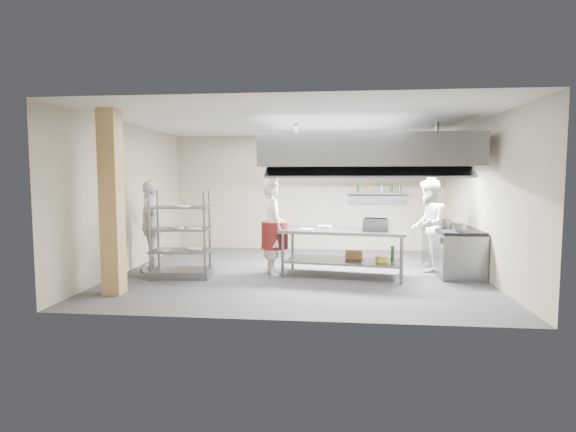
# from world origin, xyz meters

# --- Properties ---
(floor) EXTENTS (7.00, 7.00, 0.00)m
(floor) POSITION_xyz_m (0.00, 0.00, 0.00)
(floor) COLOR #29292B
(floor) RESTS_ON ground
(ceiling) EXTENTS (7.00, 7.00, 0.00)m
(ceiling) POSITION_xyz_m (0.00, 0.00, 3.00)
(ceiling) COLOR silver
(ceiling) RESTS_ON wall_back
(wall_back) EXTENTS (7.00, 0.00, 7.00)m
(wall_back) POSITION_xyz_m (0.00, 3.00, 1.50)
(wall_back) COLOR gray
(wall_back) RESTS_ON ground
(wall_left) EXTENTS (0.00, 6.00, 6.00)m
(wall_left) POSITION_xyz_m (-3.50, 0.00, 1.50)
(wall_left) COLOR gray
(wall_left) RESTS_ON ground
(wall_right) EXTENTS (0.00, 6.00, 6.00)m
(wall_right) POSITION_xyz_m (3.50, 0.00, 1.50)
(wall_right) COLOR gray
(wall_right) RESTS_ON ground
(column) EXTENTS (0.30, 0.30, 3.00)m
(column) POSITION_xyz_m (-2.90, -1.90, 1.50)
(column) COLOR tan
(column) RESTS_ON floor
(exhaust_hood) EXTENTS (4.00, 2.50, 0.60)m
(exhaust_hood) POSITION_xyz_m (1.30, 0.40, 2.40)
(exhaust_hood) COLOR slate
(exhaust_hood) RESTS_ON ceiling
(hood_strip_a) EXTENTS (1.60, 0.12, 0.04)m
(hood_strip_a) POSITION_xyz_m (0.40, 0.40, 2.08)
(hood_strip_a) COLOR white
(hood_strip_a) RESTS_ON exhaust_hood
(hood_strip_b) EXTENTS (1.60, 0.12, 0.04)m
(hood_strip_b) POSITION_xyz_m (2.20, 0.40, 2.08)
(hood_strip_b) COLOR white
(hood_strip_b) RESTS_ON exhaust_hood
(wall_shelf) EXTENTS (1.50, 0.28, 0.04)m
(wall_shelf) POSITION_xyz_m (1.80, 2.84, 1.50)
(wall_shelf) COLOR slate
(wall_shelf) RESTS_ON wall_back
(island) EXTENTS (2.47, 1.31, 0.91)m
(island) POSITION_xyz_m (0.86, -0.20, 0.46)
(island) COLOR gray
(island) RESTS_ON floor
(island_worktop) EXTENTS (2.47, 1.31, 0.06)m
(island_worktop) POSITION_xyz_m (0.86, -0.20, 0.88)
(island_worktop) COLOR slate
(island_worktop) RESTS_ON island
(island_undershelf) EXTENTS (2.27, 1.18, 0.04)m
(island_undershelf) POSITION_xyz_m (0.86, -0.20, 0.30)
(island_undershelf) COLOR slate
(island_undershelf) RESTS_ON island
(pass_rack) EXTENTS (1.17, 0.76, 1.67)m
(pass_rack) POSITION_xyz_m (-2.22, -0.60, 0.83)
(pass_rack) COLOR slate
(pass_rack) RESTS_ON floor
(cooking_range) EXTENTS (0.80, 2.00, 0.84)m
(cooking_range) POSITION_xyz_m (3.08, 0.50, 0.42)
(cooking_range) COLOR slate
(cooking_range) RESTS_ON floor
(range_top) EXTENTS (0.78, 1.96, 0.06)m
(range_top) POSITION_xyz_m (3.08, 0.50, 0.87)
(range_top) COLOR black
(range_top) RESTS_ON cooking_range
(chef_head) EXTENTS (0.68, 0.80, 1.87)m
(chef_head) POSITION_xyz_m (-0.51, -0.19, 0.93)
(chef_head) COLOR white
(chef_head) RESTS_ON floor
(chef_line) EXTENTS (0.95, 1.08, 1.87)m
(chef_line) POSITION_xyz_m (2.60, 0.47, 0.94)
(chef_line) COLOR silver
(chef_line) RESTS_ON floor
(chef_plating) EXTENTS (0.68, 1.16, 1.86)m
(chef_plating) POSITION_xyz_m (-3.00, -0.09, 0.93)
(chef_plating) COLOR white
(chef_plating) RESTS_ON floor
(griddle) EXTENTS (0.54, 0.46, 0.23)m
(griddle) POSITION_xyz_m (1.49, -0.26, 1.03)
(griddle) COLOR slate
(griddle) RESTS_ON island_worktop
(wicker_basket) EXTENTS (0.35, 0.26, 0.14)m
(wicker_basket) POSITION_xyz_m (1.08, -0.04, 0.39)
(wicker_basket) COLOR brown
(wicker_basket) RESTS_ON island_undershelf
(stockpot) EXTENTS (0.26, 0.26, 0.18)m
(stockpot) POSITION_xyz_m (2.90, 0.40, 0.99)
(stockpot) COLOR gray
(stockpot) RESTS_ON range_top
(plate_stack) EXTENTS (0.28, 0.28, 0.05)m
(plate_stack) POSITION_xyz_m (-2.22, -0.60, 0.54)
(plate_stack) COLOR white
(plate_stack) RESTS_ON pass_rack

